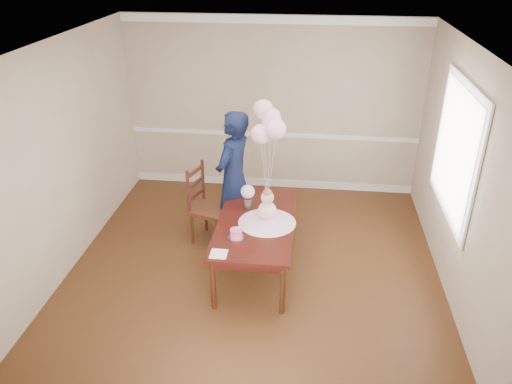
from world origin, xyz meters
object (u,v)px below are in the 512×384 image
at_px(dining_table_top, 256,221).
at_px(dining_chair_seat, 211,209).
at_px(woman, 233,177).
at_px(birthday_cake, 236,233).

distance_m(dining_table_top, dining_chair_seat, 0.88).
distance_m(dining_chair_seat, woman, 0.53).
height_order(birthday_cake, dining_chair_seat, birthday_cake).
height_order(birthday_cake, woman, woman).
xyz_separation_m(birthday_cake, dining_chair_seat, (-0.49, 0.95, -0.25)).
relative_size(dining_table_top, dining_chair_seat, 3.91).
bearing_deg(woman, dining_chair_seat, -46.36).
bearing_deg(woman, birthday_cake, 31.51).
distance_m(birthday_cake, dining_chair_seat, 1.10).
bearing_deg(dining_table_top, birthday_cake, -113.96).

